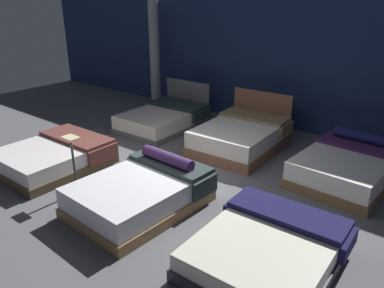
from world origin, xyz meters
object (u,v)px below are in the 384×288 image
at_px(bed_3, 164,118).
at_px(bed_4, 241,136).
at_px(bed_1, 142,192).
at_px(support_pillar, 154,47).
at_px(bed_0, 55,156).
at_px(bed_5, 347,167).
at_px(bed_2, 267,250).
at_px(price_sign, 75,172).

bearing_deg(bed_3, bed_4, -1.79).
relative_size(bed_1, support_pillar, 0.60).
height_order(bed_0, support_pillar, support_pillar).
xyz_separation_m(bed_1, bed_5, (2.25, 2.97, -0.00)).
height_order(bed_2, bed_3, bed_3).
height_order(bed_1, bed_5, bed_5).
bearing_deg(bed_3, price_sign, -73.47).
relative_size(price_sign, support_pillar, 0.29).
bearing_deg(bed_3, bed_2, -35.47).
relative_size(bed_1, bed_5, 1.01).
bearing_deg(bed_0, bed_1, -0.50).
distance_m(bed_5, support_pillar, 6.44).
xyz_separation_m(bed_0, bed_2, (4.63, 0.00, -0.02)).
xyz_separation_m(bed_3, bed_5, (4.56, -0.11, 0.02)).
xyz_separation_m(bed_1, price_sign, (-1.21, -0.37, 0.13)).
distance_m(bed_2, bed_3, 5.48).
distance_m(bed_2, bed_5, 2.98).
distance_m(bed_1, bed_4, 3.06).
bearing_deg(bed_5, bed_2, -87.30).
relative_size(bed_2, bed_3, 0.91).
height_order(bed_2, bed_5, bed_5).
distance_m(bed_4, price_sign, 3.62).
height_order(bed_5, support_pillar, support_pillar).
distance_m(bed_0, support_pillar, 4.88).
relative_size(bed_0, bed_3, 0.91).
distance_m(bed_3, bed_4, 2.28).
bearing_deg(bed_4, bed_0, -130.68).
distance_m(bed_1, bed_2, 2.22).
xyz_separation_m(bed_1, support_pillar, (-3.85, 4.41, 1.48)).
bearing_deg(price_sign, bed_3, 107.79).
bearing_deg(bed_5, bed_1, -123.78).
bearing_deg(support_pillar, bed_3, -40.87).
height_order(bed_0, bed_2, bed_0).
bearing_deg(bed_0, bed_3, 87.61).
bearing_deg(price_sign, bed_2, 6.12).
relative_size(bed_3, support_pillar, 0.62).
bearing_deg(bed_4, bed_3, 176.61).
xyz_separation_m(bed_0, support_pillar, (-1.44, 4.41, 1.52)).
relative_size(bed_3, bed_4, 1.00).
bearing_deg(bed_1, bed_2, 2.46).
height_order(bed_4, support_pillar, support_pillar).
bearing_deg(price_sign, bed_0, 163.11).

